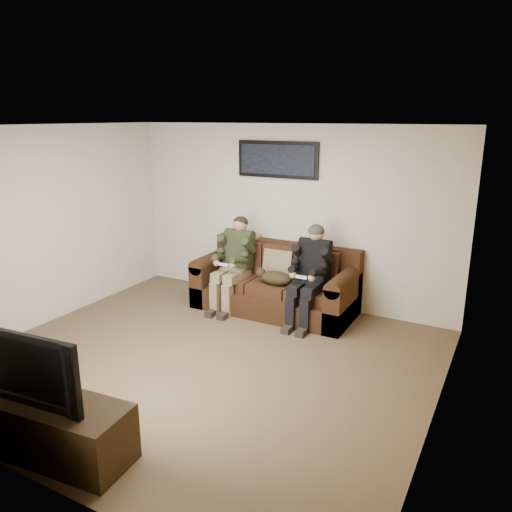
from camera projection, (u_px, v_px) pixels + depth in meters
The scene contains 16 objects.
floor at pixel (204, 360), 5.71m from camera, with size 5.00×5.00×0.00m, color brown.
ceiling at pixel (197, 126), 5.01m from camera, with size 5.00×5.00×0.00m, color silver.
wall_back at pixel (288, 215), 7.27m from camera, with size 5.00×5.00×0.00m, color beige.
wall_front at pixel (17, 326), 3.45m from camera, with size 5.00×5.00×0.00m, color beige.
wall_left at pixel (42, 227), 6.50m from camera, with size 4.50×4.50×0.00m, color beige.
wall_right at pixel (446, 287), 4.22m from camera, with size 4.50×4.50×0.00m, color beige.
accent_wall_right at pixel (444, 287), 4.22m from camera, with size 4.50×4.50×0.00m, color #A26910.
sofa at pixel (277, 286), 7.15m from camera, with size 2.27×0.98×0.93m.
throw_pillow at pixel (278, 264), 7.11m from camera, with size 0.43×0.12×0.41m, color #7F6D53.
throw_blanket at pixel (245, 237), 7.55m from camera, with size 0.46×0.23×0.08m, color #BCB48A.
person_left at pixel (235, 258), 7.15m from camera, with size 0.51×0.87×1.31m.
person_right at pixel (310, 269), 6.62m from camera, with size 0.51×0.86×1.32m.
cat at pixel (275, 277), 6.87m from camera, with size 0.66×0.26×0.24m.
framed_poster at pixel (277, 160), 7.10m from camera, with size 1.25×0.05×0.52m.
tv_stand at pixel (43, 424), 4.11m from camera, with size 1.56×0.50×0.49m, color #302010.
television at pixel (35, 364), 3.96m from camera, with size 1.07×0.14×0.62m, color black.
Camera 1 is at (2.97, -4.27, 2.70)m, focal length 35.00 mm.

